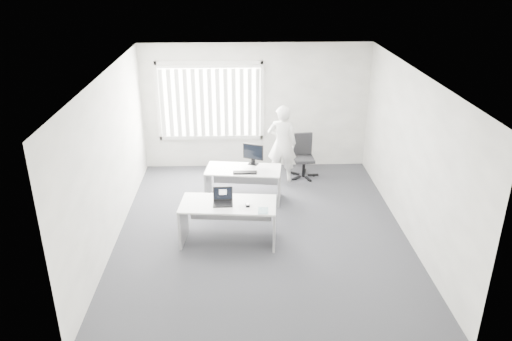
{
  "coord_description": "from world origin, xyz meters",
  "views": [
    {
      "loc": [
        -0.37,
        -7.67,
        4.5
      ],
      "look_at": [
        -0.09,
        0.15,
        1.1
      ],
      "focal_mm": 35.0,
      "sensor_mm": 36.0,
      "label": 1
    }
  ],
  "objects_px": {
    "desk_near": "(228,214)",
    "desk_far": "(243,177)",
    "office_chair": "(303,164)",
    "monitor": "(253,154)",
    "person": "(282,144)",
    "laptop": "(223,198)"
  },
  "relations": [
    {
      "from": "person",
      "to": "laptop",
      "type": "bearing_deg",
      "value": 70.13
    },
    {
      "from": "laptop",
      "to": "monitor",
      "type": "distance_m",
      "value": 1.93
    },
    {
      "from": "desk_near",
      "to": "desk_far",
      "type": "distance_m",
      "value": 1.59
    },
    {
      "from": "office_chair",
      "to": "monitor",
      "type": "bearing_deg",
      "value": -145.9
    },
    {
      "from": "desk_far",
      "to": "laptop",
      "type": "height_order",
      "value": "laptop"
    },
    {
      "from": "office_chair",
      "to": "laptop",
      "type": "xyz_separation_m",
      "value": [
        -1.68,
        -2.71,
        0.55
      ]
    },
    {
      "from": "office_chair",
      "to": "monitor",
      "type": "distance_m",
      "value": 1.53
    },
    {
      "from": "desk_far",
      "to": "laptop",
      "type": "xyz_separation_m",
      "value": [
        -0.35,
        -1.61,
        0.37
      ]
    },
    {
      "from": "office_chair",
      "to": "monitor",
      "type": "relative_size",
      "value": 2.26
    },
    {
      "from": "laptop",
      "to": "monitor",
      "type": "xyz_separation_m",
      "value": [
        0.55,
        1.85,
        0.02
      ]
    },
    {
      "from": "desk_near",
      "to": "monitor",
      "type": "relative_size",
      "value": 3.9
    },
    {
      "from": "desk_far",
      "to": "office_chair",
      "type": "height_order",
      "value": "office_chair"
    },
    {
      "from": "office_chair",
      "to": "laptop",
      "type": "height_order",
      "value": "laptop"
    },
    {
      "from": "office_chair",
      "to": "person",
      "type": "height_order",
      "value": "person"
    },
    {
      "from": "desk_near",
      "to": "desk_far",
      "type": "height_order",
      "value": "desk_near"
    },
    {
      "from": "desk_far",
      "to": "person",
      "type": "bearing_deg",
      "value": 54.65
    },
    {
      "from": "office_chair",
      "to": "laptop",
      "type": "distance_m",
      "value": 3.24
    },
    {
      "from": "person",
      "to": "laptop",
      "type": "distance_m",
      "value": 2.77
    },
    {
      "from": "office_chair",
      "to": "person",
      "type": "xyz_separation_m",
      "value": [
        -0.5,
        -0.2,
        0.54
      ]
    },
    {
      "from": "desk_far",
      "to": "monitor",
      "type": "height_order",
      "value": "monitor"
    },
    {
      "from": "desk_near",
      "to": "laptop",
      "type": "relative_size",
      "value": 5.08
    },
    {
      "from": "desk_far",
      "to": "person",
      "type": "relative_size",
      "value": 0.91
    }
  ]
}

